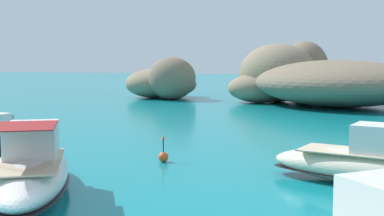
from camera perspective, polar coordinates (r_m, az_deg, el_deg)
name	(u,v)px	position (r m, az deg, el deg)	size (l,w,h in m)	color
islet_large	(313,79)	(65.87, 13.89, 3.25)	(29.31, 27.66, 8.49)	#756651
islet_small	(164,82)	(74.40, -3.28, 3.01)	(13.13, 13.12, 6.21)	#756651
motorboat_white	(32,171)	(21.81, -18.10, -6.93)	(7.78, 10.13, 3.14)	white
motorboat_cream	(374,165)	(23.66, 20.34, -6.21)	(9.78, 4.76, 2.77)	beige
channel_buoy	(163,156)	(27.33, -3.34, -5.60)	(0.56, 0.56, 1.48)	#E54C19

